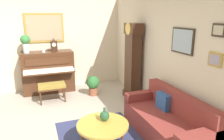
{
  "coord_description": "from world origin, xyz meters",
  "views": [
    {
      "loc": [
        3.97,
        -0.28,
        2.23
      ],
      "look_at": [
        -0.3,
        1.32,
        1.02
      ],
      "focal_mm": 33.57,
      "sensor_mm": 36.0,
      "label": 1
    }
  ],
  "objects_px": {
    "grandfather_clock": "(133,64)",
    "flower_vase": "(25,42)",
    "couch": "(167,121)",
    "mantel_clock": "(54,45)",
    "green_jug": "(105,116)",
    "piano": "(48,72)",
    "teacup": "(44,52)",
    "coffee_table": "(103,125)",
    "potted_plant": "(93,84)",
    "piano_bench": "(52,87)"
  },
  "relations": [
    {
      "from": "teacup",
      "to": "flower_vase",
      "type": "bearing_deg",
      "value": -98.68
    },
    {
      "from": "piano",
      "to": "coffee_table",
      "type": "distance_m",
      "value": 3.24
    },
    {
      "from": "piano_bench",
      "to": "coffee_table",
      "type": "bearing_deg",
      "value": 14.98
    },
    {
      "from": "coffee_table",
      "to": "couch",
      "type": "bearing_deg",
      "value": 85.33
    },
    {
      "from": "teacup",
      "to": "potted_plant",
      "type": "relative_size",
      "value": 0.21
    },
    {
      "from": "flower_vase",
      "to": "potted_plant",
      "type": "xyz_separation_m",
      "value": [
        0.76,
        1.68,
        -1.19
      ]
    },
    {
      "from": "grandfather_clock",
      "to": "potted_plant",
      "type": "bearing_deg",
      "value": -121.21
    },
    {
      "from": "grandfather_clock",
      "to": "flower_vase",
      "type": "relative_size",
      "value": 3.5
    },
    {
      "from": "mantel_clock",
      "to": "grandfather_clock",
      "type": "bearing_deg",
      "value": 54.58
    },
    {
      "from": "piano_bench",
      "to": "teacup",
      "type": "distance_m",
      "value": 1.11
    },
    {
      "from": "mantel_clock",
      "to": "flower_vase",
      "type": "height_order",
      "value": "flower_vase"
    },
    {
      "from": "flower_vase",
      "to": "teacup",
      "type": "xyz_separation_m",
      "value": [
        0.07,
        0.45,
        -0.29
      ]
    },
    {
      "from": "green_jug",
      "to": "potted_plant",
      "type": "relative_size",
      "value": 0.43
    },
    {
      "from": "piano",
      "to": "flower_vase",
      "type": "bearing_deg",
      "value": -89.84
    },
    {
      "from": "piano_bench",
      "to": "potted_plant",
      "type": "distance_m",
      "value": 1.13
    },
    {
      "from": "piano",
      "to": "piano_bench",
      "type": "distance_m",
      "value": 0.84
    },
    {
      "from": "grandfather_clock",
      "to": "mantel_clock",
      "type": "relative_size",
      "value": 5.34
    },
    {
      "from": "potted_plant",
      "to": "piano",
      "type": "bearing_deg",
      "value": -123.85
    },
    {
      "from": "coffee_table",
      "to": "teacup",
      "type": "relative_size",
      "value": 7.59
    },
    {
      "from": "piano_bench",
      "to": "mantel_clock",
      "type": "distance_m",
      "value": 1.28
    },
    {
      "from": "couch",
      "to": "mantel_clock",
      "type": "height_order",
      "value": "mantel_clock"
    },
    {
      "from": "teacup",
      "to": "green_jug",
      "type": "relative_size",
      "value": 0.48
    },
    {
      "from": "flower_vase",
      "to": "green_jug",
      "type": "relative_size",
      "value": 2.42
    },
    {
      "from": "teacup",
      "to": "couch",
      "type": "bearing_deg",
      "value": 31.43
    },
    {
      "from": "mantel_clock",
      "to": "potted_plant",
      "type": "xyz_separation_m",
      "value": [
        0.76,
        0.93,
        -1.04
      ]
    },
    {
      "from": "green_jug",
      "to": "potted_plant",
      "type": "height_order",
      "value": "green_jug"
    },
    {
      "from": "green_jug",
      "to": "piano",
      "type": "bearing_deg",
      "value": -167.01
    },
    {
      "from": "coffee_table",
      "to": "grandfather_clock",
      "type": "bearing_deg",
      "value": 141.98
    },
    {
      "from": "teacup",
      "to": "potted_plant",
      "type": "xyz_separation_m",
      "value": [
        0.69,
        1.23,
        -0.9
      ]
    },
    {
      "from": "piano_bench",
      "to": "coffee_table",
      "type": "height_order",
      "value": "piano_bench"
    },
    {
      "from": "piano",
      "to": "mantel_clock",
      "type": "xyz_separation_m",
      "value": [
        0.0,
        0.21,
        0.76
      ]
    },
    {
      "from": "couch",
      "to": "teacup",
      "type": "xyz_separation_m",
      "value": [
        -3.2,
        -1.96,
        0.91
      ]
    },
    {
      "from": "grandfather_clock",
      "to": "coffee_table",
      "type": "bearing_deg",
      "value": -38.02
    },
    {
      "from": "piano_bench",
      "to": "grandfather_clock",
      "type": "distance_m",
      "value": 2.2
    },
    {
      "from": "flower_vase",
      "to": "coffee_table",
      "type": "bearing_deg",
      "value": 20.45
    },
    {
      "from": "coffee_table",
      "to": "green_jug",
      "type": "distance_m",
      "value": 0.17
    },
    {
      "from": "couch",
      "to": "mantel_clock",
      "type": "xyz_separation_m",
      "value": [
        -3.27,
        -1.66,
        1.05
      ]
    },
    {
      "from": "grandfather_clock",
      "to": "coffee_table",
      "type": "distance_m",
      "value": 2.4
    },
    {
      "from": "mantel_clock",
      "to": "green_jug",
      "type": "height_order",
      "value": "mantel_clock"
    },
    {
      "from": "piano_bench",
      "to": "flower_vase",
      "type": "height_order",
      "value": "flower_vase"
    },
    {
      "from": "grandfather_clock",
      "to": "teacup",
      "type": "bearing_deg",
      "value": -120.2
    },
    {
      "from": "piano_bench",
      "to": "mantel_clock",
      "type": "height_order",
      "value": "mantel_clock"
    },
    {
      "from": "grandfather_clock",
      "to": "potted_plant",
      "type": "distance_m",
      "value": 1.28
    },
    {
      "from": "grandfather_clock",
      "to": "piano_bench",
      "type": "bearing_deg",
      "value": -103.94
    },
    {
      "from": "piano",
      "to": "piano_bench",
      "type": "xyz_separation_m",
      "value": [
        0.82,
        0.01,
        -0.2
      ]
    },
    {
      "from": "coffee_table",
      "to": "flower_vase",
      "type": "xyz_separation_m",
      "value": [
        -3.17,
        -1.18,
        1.09
      ]
    },
    {
      "from": "piano",
      "to": "couch",
      "type": "distance_m",
      "value": 3.78
    },
    {
      "from": "piano",
      "to": "green_jug",
      "type": "relative_size",
      "value": 6.0
    },
    {
      "from": "piano",
      "to": "piano_bench",
      "type": "relative_size",
      "value": 2.06
    },
    {
      "from": "grandfather_clock",
      "to": "flower_vase",
      "type": "distance_m",
      "value": 2.99
    }
  ]
}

